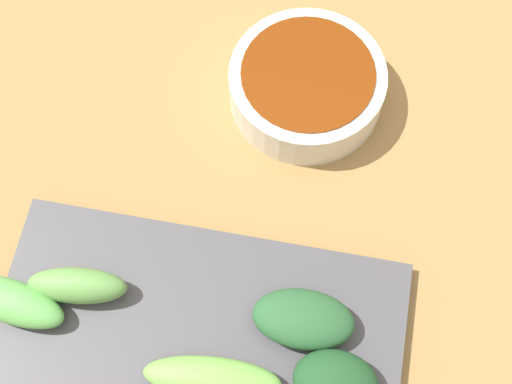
# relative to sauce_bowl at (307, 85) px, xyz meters

# --- Properties ---
(tabletop) EXTENTS (2.10, 2.10, 0.02)m
(tabletop) POSITION_rel_sauce_bowl_xyz_m (0.13, -0.04, -0.03)
(tabletop) COLOR #9F7945
(tabletop) RESTS_ON ground
(sauce_bowl) EXTENTS (0.13, 0.13, 0.04)m
(sauce_bowl) POSITION_rel_sauce_bowl_xyz_m (0.00, 0.00, 0.00)
(sauce_bowl) COLOR silver
(sauce_bowl) RESTS_ON tabletop
(serving_plate) EXTENTS (0.15, 0.30, 0.01)m
(serving_plate) POSITION_rel_sauce_bowl_xyz_m (0.21, -0.05, -0.02)
(serving_plate) COLOR #4C4A4F
(serving_plate) RESTS_ON tabletop
(broccoli_stalk_0) EXTENTS (0.04, 0.09, 0.03)m
(broccoli_stalk_0) POSITION_rel_sauce_bowl_xyz_m (0.22, -0.19, 0.00)
(broccoli_stalk_0) COLOR #63B555
(broccoli_stalk_0) RESTS_ON serving_plate
(broccoli_stalk_1) EXTENTS (0.04, 0.10, 0.02)m
(broccoli_stalk_1) POSITION_rel_sauce_bowl_xyz_m (0.25, -0.03, 0.00)
(broccoli_stalk_1) COLOR #76B84E
(broccoli_stalk_1) RESTS_ON serving_plate
(broccoli_leafy_2) EXTENTS (0.05, 0.08, 0.03)m
(broccoli_leafy_2) POSITION_rel_sauce_bowl_xyz_m (0.20, 0.03, 0.00)
(broccoli_leafy_2) COLOR #2B5E34
(broccoli_leafy_2) RESTS_ON serving_plate
(broccoli_stalk_3) EXTENTS (0.04, 0.08, 0.03)m
(broccoli_stalk_3) POSITION_rel_sauce_bowl_xyz_m (0.20, -0.14, 0.00)
(broccoli_stalk_3) COLOR #66A24E
(broccoli_stalk_3) RESTS_ON serving_plate
(broccoli_leafy_4) EXTENTS (0.04, 0.06, 0.03)m
(broccoli_leafy_4) POSITION_rel_sauce_bowl_xyz_m (0.24, 0.06, 0.00)
(broccoli_leafy_4) COLOR #1F4D27
(broccoli_leafy_4) RESTS_ON serving_plate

